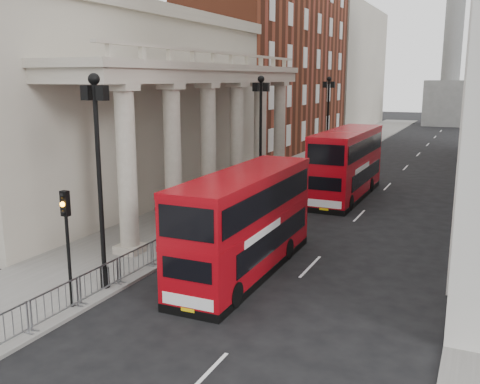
{
  "coord_description": "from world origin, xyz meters",
  "views": [
    {
      "loc": [
        12.62,
        -11.91,
        8.22
      ],
      "look_at": [
        2.11,
        10.92,
        2.89
      ],
      "focal_mm": 40.0,
      "sensor_mm": 36.0,
      "label": 1
    }
  ],
  "objects": [
    {
      "name": "pedestrian_a",
      "position": [
        -3.85,
        12.86,
        0.99
      ],
      "size": [
        0.7,
        0.53,
        1.74
      ],
      "primitive_type": "imported",
      "rotation": [
        0.0,
        0.0,
        -0.2
      ],
      "color": "black",
      "rests_on": "sidewalk_west"
    },
    {
      "name": "pedestrian_c",
      "position": [
        -2.61,
        19.95,
        1.02
      ],
      "size": [
        1.04,
        0.91,
        1.79
      ],
      "primitive_type": "imported",
      "rotation": [
        0.0,
        0.0,
        5.81
      ],
      "color": "black",
      "rests_on": "sidewalk_west"
    },
    {
      "name": "crowd_barriers",
      "position": [
        -0.35,
        2.23,
        0.67
      ],
      "size": [
        0.5,
        18.75,
        1.1
      ],
      "color": "gray",
      "rests_on": "sidewalk_west"
    },
    {
      "name": "west_building_far",
      "position": [
        -10.5,
        80.0,
        10.0
      ],
      "size": [
        9.0,
        30.0,
        20.0
      ],
      "primitive_type": "cube",
      "color": "#A09686",
      "rests_on": "ground"
    },
    {
      "name": "monument_column",
      "position": [
        6.0,
        92.0,
        15.98
      ],
      "size": [
        8.0,
        8.0,
        54.2
      ],
      "color": "#60605E",
      "rests_on": "ground"
    },
    {
      "name": "brick_building",
      "position": [
        -10.5,
        48.0,
        11.0
      ],
      "size": [
        9.0,
        32.0,
        22.0
      ],
      "primitive_type": "cube",
      "color": "maroon",
      "rests_on": "ground"
    },
    {
      "name": "lamp_post_mid",
      "position": [
        -0.6,
        20.0,
        4.91
      ],
      "size": [
        1.05,
        0.44,
        8.32
      ],
      "color": "black",
      "rests_on": "sidewalk_west"
    },
    {
      "name": "kerb",
      "position": [
        -0.05,
        30.0,
        0.07
      ],
      "size": [
        0.2,
        140.0,
        0.14
      ],
      "primitive_type": "cube",
      "color": "slate",
      "rests_on": "ground"
    },
    {
      "name": "ground",
      "position": [
        0.0,
        0.0,
        0.0
      ],
      "size": [
        260.0,
        260.0,
        0.0
      ],
      "primitive_type": "plane",
      "color": "black",
      "rests_on": "ground"
    },
    {
      "name": "lamp_post_north",
      "position": [
        -0.6,
        36.0,
        4.91
      ],
      "size": [
        1.05,
        0.44,
        8.32
      ],
      "color": "black",
      "rests_on": "sidewalk_west"
    },
    {
      "name": "bus_near",
      "position": [
        3.63,
        8.2,
        2.3
      ],
      "size": [
        2.58,
        10.2,
        4.39
      ],
      "rotation": [
        0.0,
        0.0,
        0.01
      ],
      "color": "#9B070F",
      "rests_on": "ground"
    },
    {
      "name": "traffic_light",
      "position": [
        -0.5,
        1.98,
        3.11
      ],
      "size": [
        0.28,
        0.33,
        4.3
      ],
      "color": "black",
      "rests_on": "sidewalk_west"
    },
    {
      "name": "bus_far",
      "position": [
        3.96,
        24.87,
        2.48
      ],
      "size": [
        2.74,
        11.01,
        4.75
      ],
      "rotation": [
        0.0,
        0.0,
        -0.01
      ],
      "color": "#A90711",
      "rests_on": "ground"
    },
    {
      "name": "lamp_post_south",
      "position": [
        -0.6,
        4.0,
        4.91
      ],
      "size": [
        1.05,
        0.44,
        8.32
      ],
      "color": "black",
      "rests_on": "sidewalk_west"
    },
    {
      "name": "pedestrian_b",
      "position": [
        -3.76,
        16.19,
        1.08
      ],
      "size": [
        1.15,
        1.04,
        1.93
      ],
      "primitive_type": "imported",
      "rotation": [
        0.0,
        0.0,
        3.54
      ],
      "color": "black",
      "rests_on": "sidewalk_west"
    },
    {
      "name": "sidewalk_west",
      "position": [
        -3.0,
        30.0,
        0.06
      ],
      "size": [
        6.0,
        140.0,
        0.12
      ],
      "primitive_type": "cube",
      "color": "slate",
      "rests_on": "ground"
    },
    {
      "name": "portico_building",
      "position": [
        -10.5,
        18.0,
        6.0
      ],
      "size": [
        9.0,
        28.0,
        12.0
      ],
      "primitive_type": "cube",
      "color": "#A09686",
      "rests_on": "ground"
    }
  ]
}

